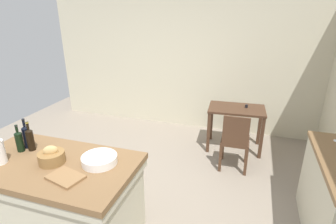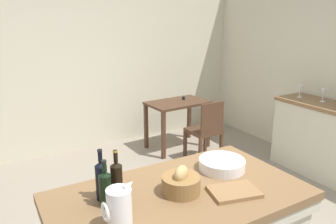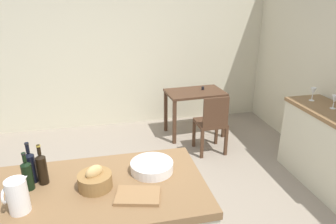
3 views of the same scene
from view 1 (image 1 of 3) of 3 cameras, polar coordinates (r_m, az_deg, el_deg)
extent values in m
plane|color=gray|center=(3.56, -8.76, -18.50)|extent=(6.76, 6.76, 0.00)
cube|color=beige|center=(5.27, 3.04, 10.70)|extent=(5.32, 0.12, 2.60)
cube|color=brown|center=(2.83, -23.31, -10.33)|extent=(1.60, 0.90, 0.06)
cube|color=beige|center=(2.86, -23.10, -11.53)|extent=(1.58, 0.88, 0.08)
cube|color=beige|center=(3.07, -22.06, -17.48)|extent=(1.52, 0.82, 0.83)
cube|color=#472D1E|center=(4.54, 14.38, 0.65)|extent=(0.93, 0.61, 0.04)
cube|color=#472D1E|center=(4.47, 8.58, -4.38)|extent=(0.05, 0.05, 0.70)
cube|color=#472D1E|center=(4.48, 19.23, -5.31)|extent=(0.05, 0.05, 0.70)
cube|color=#472D1E|center=(4.91, 9.20, -1.97)|extent=(0.05, 0.05, 0.70)
cube|color=#472D1E|center=(4.93, 18.85, -2.82)|extent=(0.05, 0.05, 0.70)
cylinder|color=black|center=(4.58, 16.31, 1.20)|extent=(0.04, 0.04, 0.05)
cube|color=#472D1E|center=(4.08, 14.06, -5.86)|extent=(0.41, 0.41, 0.04)
cube|color=#472D1E|center=(3.82, 14.21, -3.95)|extent=(0.36, 0.04, 0.42)
cube|color=#472D1E|center=(4.35, 16.32, -7.81)|extent=(0.04, 0.04, 0.42)
cube|color=#472D1E|center=(4.36, 11.56, -7.30)|extent=(0.04, 0.04, 0.42)
cube|color=#472D1E|center=(4.04, 16.19, -10.22)|extent=(0.04, 0.04, 0.42)
cube|color=#472D1E|center=(4.04, 11.04, -9.66)|extent=(0.04, 0.04, 0.42)
cylinder|color=white|center=(2.64, -14.34, -9.76)|extent=(0.33, 0.33, 0.08)
cylinder|color=olive|center=(2.78, -23.46, -8.87)|extent=(0.24, 0.24, 0.11)
ellipsoid|color=tan|center=(2.75, -23.68, -7.51)|extent=(0.15, 0.14, 0.10)
cube|color=olive|center=(2.53, -20.93, -12.81)|extent=(0.34, 0.27, 0.02)
cylinder|color=black|center=(3.09, -27.15, -5.43)|extent=(0.07, 0.07, 0.21)
cone|color=black|center=(3.04, -27.52, -3.42)|extent=(0.07, 0.07, 0.02)
cylinder|color=black|center=(3.02, -27.68, -2.56)|extent=(0.03, 0.03, 0.07)
cylinder|color=#B29933|center=(3.01, -27.78, -2.01)|extent=(0.03, 0.03, 0.01)
cylinder|color=black|center=(3.16, -27.78, -4.86)|extent=(0.07, 0.07, 0.22)
cone|color=black|center=(3.12, -28.16, -2.84)|extent=(0.07, 0.07, 0.03)
cylinder|color=black|center=(3.10, -28.32, -1.97)|extent=(0.03, 0.03, 0.08)
cylinder|color=black|center=(3.09, -28.42, -1.42)|extent=(0.03, 0.03, 0.01)
cylinder|color=black|center=(3.12, -28.97, -5.66)|extent=(0.07, 0.07, 0.20)
cone|color=black|center=(3.08, -29.33, -3.82)|extent=(0.07, 0.07, 0.02)
cylinder|color=black|center=(3.06, -29.49, -3.03)|extent=(0.03, 0.03, 0.07)
cylinder|color=black|center=(3.05, -29.58, -2.54)|extent=(0.03, 0.03, 0.01)
camera|label=2|loc=(2.72, -66.57, 1.68)|focal=34.72mm
camera|label=3|loc=(1.62, -78.13, 2.39)|focal=32.87mm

